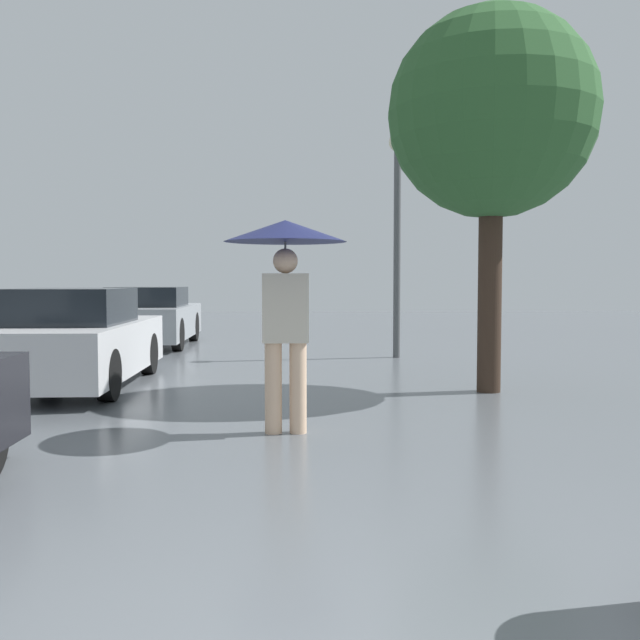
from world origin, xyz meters
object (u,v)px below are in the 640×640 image
(pedestrian, at_px, (285,264))
(parked_car_farthest, at_px, (150,318))
(parked_car_middle, at_px, (74,341))
(tree, at_px, (492,116))
(street_lamp, at_px, (397,214))

(pedestrian, xyz_separation_m, parked_car_farthest, (-2.92, 8.92, -0.95))
(parked_car_middle, bearing_deg, pedestrian, -47.11)
(pedestrian, relative_size, tree, 0.41)
(pedestrian, height_order, tree, tree)
(parked_car_middle, xyz_separation_m, tree, (5.36, -0.70, 2.83))
(parked_car_farthest, bearing_deg, pedestrian, -71.84)
(parked_car_farthest, xyz_separation_m, street_lamp, (4.94, -2.54, 1.99))
(tree, distance_m, street_lamp, 4.18)
(pedestrian, distance_m, street_lamp, 6.77)
(pedestrian, bearing_deg, parked_car_middle, 132.89)
(parked_car_middle, bearing_deg, parked_car_farthest, 91.16)
(parked_car_middle, distance_m, parked_car_farthest, 5.90)
(pedestrian, relative_size, parked_car_middle, 0.50)
(street_lamp, bearing_deg, parked_car_farthest, 152.79)
(parked_car_middle, bearing_deg, street_lamp, 34.85)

